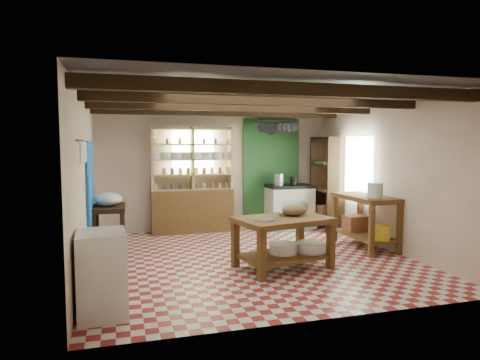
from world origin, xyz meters
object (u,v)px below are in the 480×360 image
object	(u,v)px
prep_table	(109,229)
white_cabinet	(102,274)
right_counter	(365,222)
cat	(295,210)
stove	(289,206)
work_table	(283,243)

from	to	relation	value
prep_table	white_cabinet	world-z (taller)	white_cabinet
right_counter	cat	world-z (taller)	same
right_counter	cat	xyz separation A→B (m)	(-1.63, -0.63, 0.38)
stove	cat	world-z (taller)	stove
work_table	prep_table	xyz separation A→B (m)	(-2.52, 1.65, 0.02)
prep_table	cat	bearing A→B (deg)	-27.77
white_cabinet	cat	world-z (taller)	cat
prep_table	cat	xyz separation A→B (m)	(2.75, -1.55, 0.45)
stove	white_cabinet	xyz separation A→B (m)	(-3.78, -3.89, -0.02)
stove	white_cabinet	world-z (taller)	stove
work_table	white_cabinet	world-z (taller)	white_cabinet
work_table	white_cabinet	bearing A→B (deg)	-169.11
work_table	right_counter	bearing A→B (deg)	8.68
stove	white_cabinet	size ratio (longest dim) A/B	1.06
work_table	right_counter	xyz separation A→B (m)	(1.86, 0.74, 0.09)
prep_table	right_counter	world-z (taller)	right_counter
work_table	prep_table	distance (m)	3.01
cat	white_cabinet	bearing A→B (deg)	-179.07
stove	white_cabinet	bearing A→B (deg)	-133.55
white_cabinet	work_table	bearing A→B (deg)	21.04
prep_table	white_cabinet	distance (m)	2.78
stove	prep_table	bearing A→B (deg)	-162.85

